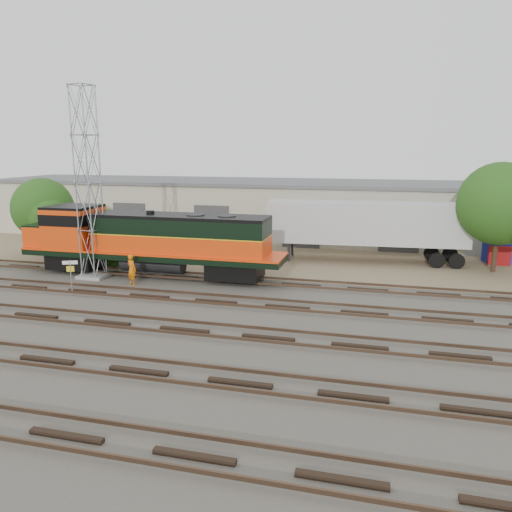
% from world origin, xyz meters
% --- Properties ---
extents(ground, '(140.00, 140.00, 0.00)m').
position_xyz_m(ground, '(0.00, 0.00, 0.00)').
color(ground, '#47423A').
rests_on(ground, ground).
extents(dirt_strip, '(80.00, 16.00, 0.02)m').
position_xyz_m(dirt_strip, '(0.00, 15.00, 0.01)').
color(dirt_strip, '#726047').
rests_on(dirt_strip, ground).
extents(tracks, '(80.00, 20.40, 0.28)m').
position_xyz_m(tracks, '(0.00, -3.00, 0.08)').
color(tracks, black).
rests_on(tracks, ground).
extents(warehouse, '(58.40, 10.40, 5.30)m').
position_xyz_m(warehouse, '(0.04, 22.98, 2.65)').
color(warehouse, '#BEB89E').
rests_on(warehouse, ground).
extents(locomotive, '(17.74, 3.11, 4.26)m').
position_xyz_m(locomotive, '(-6.24, 6.00, 2.44)').
color(locomotive, black).
rests_on(locomotive, tracks).
extents(signal_tower, '(1.79, 1.79, 12.11)m').
position_xyz_m(signal_tower, '(-9.58, 4.83, 5.90)').
color(signal_tower, gray).
rests_on(signal_tower, ground).
extents(sign_post, '(0.79, 0.36, 2.07)m').
position_xyz_m(sign_post, '(-8.55, 0.85, 1.45)').
color(sign_post, gray).
rests_on(sign_post, ground).
extents(worker, '(0.83, 0.71, 1.93)m').
position_xyz_m(worker, '(-6.28, 3.79, 0.97)').
color(worker, orange).
rests_on(worker, ground).
extents(semi_trailer, '(14.60, 3.84, 4.44)m').
position_xyz_m(semi_trailer, '(7.79, 14.03, 2.79)').
color(semi_trailer, '#BDBDBD').
rests_on(semi_trailer, ground).
extents(dumpster_blue, '(1.89, 1.81, 1.50)m').
position_xyz_m(dumpster_blue, '(16.96, 16.00, 0.75)').
color(dumpster_blue, '#152096').
rests_on(dumpster_blue, ground).
extents(dumpster_red, '(1.64, 1.55, 1.40)m').
position_xyz_m(dumpster_red, '(17.03, 15.67, 0.70)').
color(dumpster_red, maroon).
rests_on(dumpster_red, ground).
extents(tree_west, '(4.90, 4.67, 6.11)m').
position_xyz_m(tree_west, '(-16.53, 9.46, 3.65)').
color(tree_west, '#382619').
rests_on(tree_west, ground).
extents(tree_mid, '(4.49, 4.27, 4.27)m').
position_xyz_m(tree_mid, '(-10.73, 8.57, 1.77)').
color(tree_mid, '#382619').
rests_on(tree_mid, ground).
extents(tree_east, '(5.81, 5.53, 7.46)m').
position_xyz_m(tree_east, '(16.45, 12.58, 4.55)').
color(tree_east, '#382619').
rests_on(tree_east, ground).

